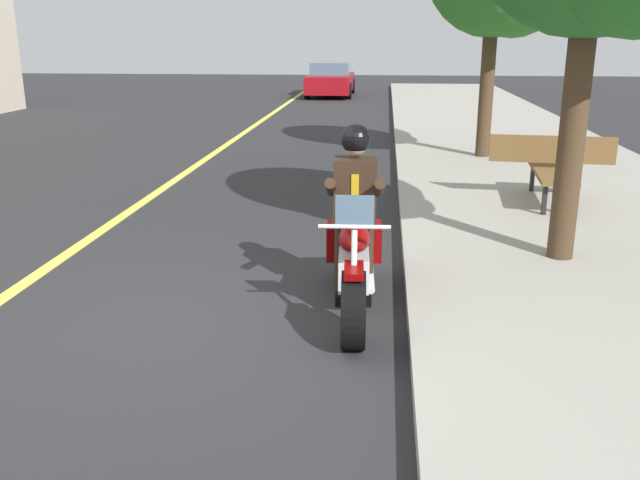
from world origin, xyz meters
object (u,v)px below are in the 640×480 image
motorcycle_main (354,264)px  car_dark (331,79)px  rider_main (355,199)px  bench_sidewalk (552,164)px

motorcycle_main → car_dark: (-23.65, -2.10, 0.24)m
rider_main → car_dark: 23.56m
motorcycle_main → bench_sidewalk: 4.89m
motorcycle_main → bench_sidewalk: bearing=146.2°
motorcycle_main → car_dark: car_dark is taller
rider_main → car_dark: (-23.47, -2.09, -0.35)m
bench_sidewalk → motorcycle_main: bearing=-33.8°
motorcycle_main → rider_main: rider_main is taller
rider_main → bench_sidewalk: size_ratio=0.95×
rider_main → car_dark: size_ratio=0.38×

